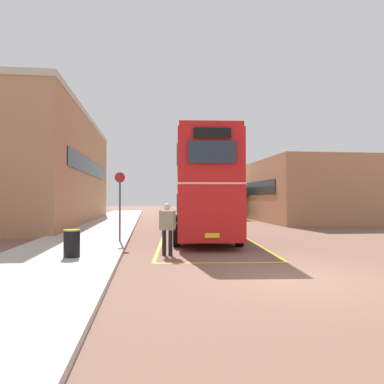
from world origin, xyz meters
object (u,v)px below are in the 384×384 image
(litter_bin, at_px, (72,243))
(double_decker_bus, at_px, (203,187))
(single_deck_bus, at_px, (221,201))
(pedestrian_boarding, at_px, (167,225))
(bus_stop_sign, at_px, (120,200))

(litter_bin, bearing_deg, double_decker_bus, 50.46)
(single_deck_bus, xyz_separation_m, pedestrian_boarding, (-6.59, -24.12, -0.60))
(double_decker_bus, bearing_deg, bus_stop_sign, -155.69)
(double_decker_bus, height_order, bus_stop_sign, double_decker_bus)
(litter_bin, bearing_deg, pedestrian_boarding, 16.45)
(litter_bin, xyz_separation_m, bus_stop_sign, (1.13, 4.28, 1.31))
(double_decker_bus, bearing_deg, single_deck_bus, 76.36)
(double_decker_bus, bearing_deg, pedestrian_boarding, -111.13)
(litter_bin, distance_m, bus_stop_sign, 4.62)
(bus_stop_sign, bearing_deg, litter_bin, -104.79)
(single_deck_bus, distance_m, pedestrian_boarding, 25.01)
(litter_bin, bearing_deg, bus_stop_sign, 75.21)
(single_deck_bus, relative_size, litter_bin, 9.71)
(single_deck_bus, relative_size, bus_stop_sign, 2.82)
(double_decker_bus, distance_m, single_deck_bus, 19.56)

